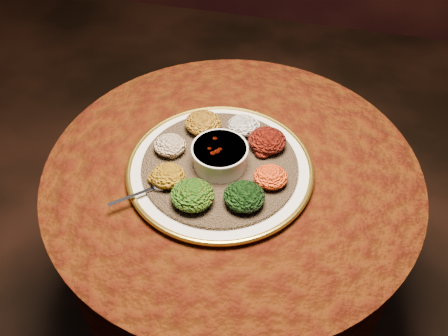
# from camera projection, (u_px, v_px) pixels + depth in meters

# --- Properties ---
(table) EXTENTS (0.96, 0.96, 0.73)m
(table) POSITION_uv_depth(u_px,v_px,m) (232.00, 213.00, 1.40)
(table) COLOR black
(table) RESTS_ON ground
(platter) EXTENTS (0.52, 0.52, 0.02)m
(platter) POSITION_uv_depth(u_px,v_px,m) (220.00, 169.00, 1.25)
(platter) COLOR silver
(platter) RESTS_ON table
(injera) EXTENTS (0.48, 0.48, 0.01)m
(injera) POSITION_uv_depth(u_px,v_px,m) (220.00, 166.00, 1.24)
(injera) COLOR brown
(injera) RESTS_ON platter
(stew_bowl) EXTENTS (0.14, 0.14, 0.06)m
(stew_bowl) POSITION_uv_depth(u_px,v_px,m) (220.00, 155.00, 1.21)
(stew_bowl) COLOR silver
(stew_bowl) RESTS_ON injera
(spoon) EXTENTS (0.12, 0.10, 0.01)m
(spoon) POSITION_uv_depth(u_px,v_px,m) (154.00, 188.00, 1.18)
(spoon) COLOR silver
(spoon) RESTS_ON injera
(portion_ayib) EXTENTS (0.08, 0.08, 0.04)m
(portion_ayib) POSITION_uv_depth(u_px,v_px,m) (243.00, 126.00, 1.31)
(portion_ayib) COLOR white
(portion_ayib) RESTS_ON injera
(portion_kitfo) EXTENTS (0.10, 0.09, 0.05)m
(portion_kitfo) POSITION_uv_depth(u_px,v_px,m) (267.00, 140.00, 1.26)
(portion_kitfo) COLOR black
(portion_kitfo) RESTS_ON injera
(portion_tikil) EXTENTS (0.08, 0.08, 0.04)m
(portion_tikil) POSITION_uv_depth(u_px,v_px,m) (271.00, 177.00, 1.18)
(portion_tikil) COLOR #C47710
(portion_tikil) RESTS_ON injera
(portion_gomen) EXTENTS (0.10, 0.09, 0.05)m
(portion_gomen) POSITION_uv_depth(u_px,v_px,m) (244.00, 196.00, 1.14)
(portion_gomen) COLOR black
(portion_gomen) RESTS_ON injera
(portion_mixveg) EXTENTS (0.10, 0.10, 0.05)m
(portion_mixveg) POSITION_uv_depth(u_px,v_px,m) (193.00, 195.00, 1.14)
(portion_mixveg) COLOR #A23C0A
(portion_mixveg) RESTS_ON injera
(portion_kik) EXTENTS (0.08, 0.08, 0.04)m
(portion_kik) POSITION_uv_depth(u_px,v_px,m) (168.00, 176.00, 1.18)
(portion_kik) COLOR #9A620D
(portion_kik) RESTS_ON injera
(portion_timatim) EXTENTS (0.08, 0.08, 0.04)m
(portion_timatim) POSITION_uv_depth(u_px,v_px,m) (170.00, 145.00, 1.26)
(portion_timatim) COLOR maroon
(portion_timatim) RESTS_ON injera
(portion_shiro) EXTENTS (0.10, 0.09, 0.05)m
(portion_shiro) POSITION_uv_depth(u_px,v_px,m) (203.00, 123.00, 1.31)
(portion_shiro) COLOR #9F6A13
(portion_shiro) RESTS_ON injera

